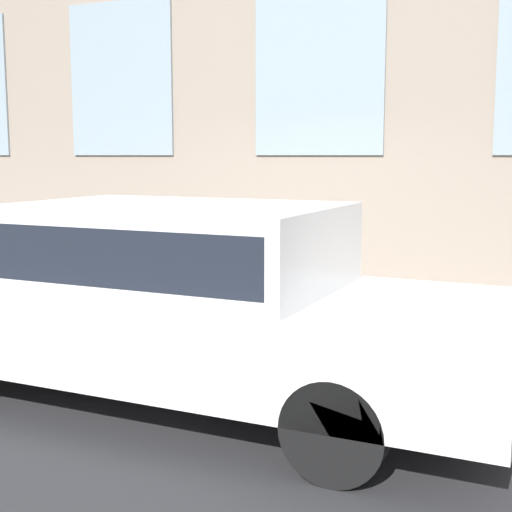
{
  "coord_description": "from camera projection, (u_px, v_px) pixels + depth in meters",
  "views": [
    {
      "loc": [
        -6.08,
        -3.04,
        1.95
      ],
      "look_at": [
        0.59,
        0.02,
        0.91
      ],
      "focal_mm": 50.0,
      "sensor_mm": 36.0,
      "label": 1
    }
  ],
  "objects": [
    {
      "name": "fire_hydrant",
      "position": [
        286.0,
        294.0,
        7.2
      ],
      "size": [
        0.27,
        0.4,
        0.78
      ],
      "color": "#2D7260",
      "rests_on": "sidewalk"
    },
    {
      "name": "ground_plane",
      "position": [
        233.0,
        355.0,
        7.0
      ],
      "size": [
        80.0,
        80.0,
        0.0
      ],
      "primitive_type": "plane",
      "color": "#2D2D30"
    },
    {
      "name": "sidewalk",
      "position": [
        280.0,
        322.0,
        8.06
      ],
      "size": [
        2.38,
        60.0,
        0.16
      ],
      "color": "gray",
      "rests_on": "ground_plane"
    },
    {
      "name": "parked_car_white_near",
      "position": [
        175.0,
        293.0,
        5.62
      ],
      "size": [
        1.96,
        5.25,
        1.57
      ],
      "color": "black",
      "rests_on": "ground_plane"
    },
    {
      "name": "person",
      "position": [
        228.0,
        262.0,
        7.68
      ],
      "size": [
        0.26,
        0.17,
        1.08
      ],
      "rotation": [
        0.0,
        0.0,
        2.94
      ],
      "color": "#998466",
      "rests_on": "sidewalk"
    }
  ]
}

